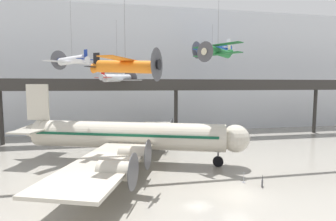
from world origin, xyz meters
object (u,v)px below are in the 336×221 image
Objects in this scene: info_sign_pedestal at (262,182)px; suspended_plane_silver_racer at (117,78)px; stanchion_barrier at (244,179)px; suspended_plane_orange_highwing at (125,66)px; airliner_silver_main at (126,136)px; suspended_plane_blue_trainer at (212,49)px; suspended_plane_white_twin at (72,60)px; suspended_plane_green_biplane at (218,51)px.

suspended_plane_silver_racer is at bearing 153.92° from info_sign_pedestal.
suspended_plane_silver_racer reaches higher than stanchion_barrier.
suspended_plane_silver_racer reaches higher than info_sign_pedestal.
airliner_silver_main is at bearing 117.10° from suspended_plane_orange_highwing.
suspended_plane_blue_trainer is 28.90m from info_sign_pedestal.
airliner_silver_main is 4.02× the size of suspended_plane_white_twin.
suspended_plane_orange_highwing is at bearing 101.44° from suspended_plane_blue_trainer.
suspended_plane_orange_highwing is 1.28× the size of suspended_plane_green_biplane.
suspended_plane_orange_highwing is 8.44× the size of info_sign_pedestal.
suspended_plane_white_twin is (-6.83, 3.03, 9.79)m from airliner_silver_main.
suspended_plane_green_biplane reaches higher than info_sign_pedestal.
stanchion_barrier is at bearing -106.14° from suspended_plane_silver_racer.
suspended_plane_green_biplane is at bearing 132.06° from info_sign_pedestal.
suspended_plane_orange_highwing reaches higher than stanchion_barrier.
airliner_silver_main is 14.10m from suspended_plane_silver_racer.
suspended_plane_silver_racer is 9.10× the size of info_sign_pedestal.
suspended_plane_orange_highwing is 12.95m from suspended_plane_green_biplane.
suspended_plane_silver_racer is at bearing -80.86° from suspended_plane_white_twin.
stanchion_barrier is 0.87× the size of info_sign_pedestal.
suspended_plane_orange_highwing is at bearing -134.64° from suspended_plane_silver_racer.
airliner_silver_main is 3.37× the size of suspended_plane_orange_highwing.
suspended_plane_silver_racer is at bearing 121.14° from suspended_plane_orange_highwing.
suspended_plane_orange_highwing is at bearing -8.37° from suspended_plane_green_biplane.
suspended_plane_silver_racer is 27.03m from stanchion_barrier.
suspended_plane_white_twin is (-5.83, -8.73, 2.09)m from suspended_plane_silver_racer.
suspended_plane_green_biplane is 1.03× the size of suspended_plane_blue_trainer.
suspended_plane_green_biplane reaches higher than suspended_plane_silver_racer.
suspended_plane_silver_racer is at bearing 120.90° from stanchion_barrier.
suspended_plane_green_biplane is 15.95m from suspended_plane_blue_trainer.
info_sign_pedestal is at bearing -172.27° from suspended_plane_white_twin.
suspended_plane_silver_racer is 1.29× the size of suspended_plane_white_twin.
suspended_plane_blue_trainer is 6.43× the size of info_sign_pedestal.
suspended_plane_white_twin is 19.04m from suspended_plane_green_biplane.
suspended_plane_blue_trainer is at bearing 78.34° from stanchion_barrier.
suspended_plane_silver_racer reaches higher than airliner_silver_main.
stanchion_barrier is (11.69, -9.46, -3.21)m from airliner_silver_main.
suspended_plane_green_biplane is at bearing -153.07° from suspended_plane_white_twin.
info_sign_pedestal is (1.25, -1.43, 0.13)m from stanchion_barrier.
info_sign_pedestal is at bearing -48.69° from stanchion_barrier.
airliner_silver_main reaches higher than info_sign_pedestal.
airliner_silver_main is 4.42× the size of suspended_plane_blue_trainer.
info_sign_pedestal is (1.50, -8.70, -13.85)m from suspended_plane_green_biplane.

